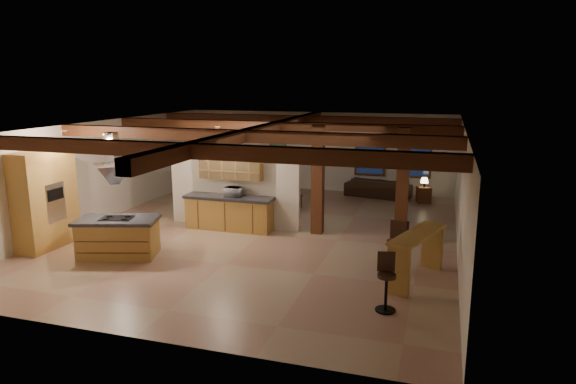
% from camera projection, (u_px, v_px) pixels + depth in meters
% --- Properties ---
extents(ground, '(12.00, 12.00, 0.00)m').
position_uv_depth(ground, '(262.00, 233.00, 13.81)').
color(ground, tan).
rests_on(ground, ground).
extents(room_walls, '(12.00, 12.00, 12.00)m').
position_uv_depth(room_walls, '(262.00, 168.00, 13.44)').
color(room_walls, beige).
rests_on(room_walls, ground).
extents(ceiling_beams, '(10.00, 12.00, 0.28)m').
position_uv_depth(ceiling_beams, '(261.00, 131.00, 13.23)').
color(ceiling_beams, '#431D10').
rests_on(ceiling_beams, room_walls).
extents(timber_posts, '(2.50, 0.30, 2.90)m').
position_uv_depth(timber_posts, '(360.00, 171.00, 13.19)').
color(timber_posts, '#431D10').
rests_on(timber_posts, ground).
extents(partition_wall, '(3.80, 0.18, 2.20)m').
position_uv_depth(partition_wall, '(234.00, 188.00, 14.33)').
color(partition_wall, beige).
rests_on(partition_wall, ground).
extents(pantry_cabinet, '(0.67, 1.60, 2.40)m').
position_uv_depth(pantry_cabinet, '(45.00, 199.00, 12.47)').
color(pantry_cabinet, '#AB7D37').
rests_on(pantry_cabinet, ground).
extents(back_counter, '(2.50, 0.66, 0.94)m').
position_uv_depth(back_counter, '(229.00, 213.00, 14.10)').
color(back_counter, '#AB7D37').
rests_on(back_counter, ground).
extents(upper_display_cabinet, '(1.80, 0.36, 0.95)m').
position_uv_depth(upper_display_cabinet, '(231.00, 162.00, 14.00)').
color(upper_display_cabinet, '#AB7D37').
rests_on(upper_display_cabinet, partition_wall).
extents(range_hood, '(1.10, 1.10, 1.40)m').
position_uv_depth(range_hood, '(114.00, 181.00, 11.68)').
color(range_hood, silver).
rests_on(range_hood, room_walls).
extents(back_windows, '(2.70, 0.07, 1.70)m').
position_uv_depth(back_windows, '(393.00, 153.00, 18.23)').
color(back_windows, '#431D10').
rests_on(back_windows, room_walls).
extents(framed_art, '(0.65, 0.05, 0.85)m').
position_uv_depth(framed_art, '(278.00, 143.00, 19.43)').
color(framed_art, '#431D10').
rests_on(framed_art, room_walls).
extents(recessed_cans, '(3.16, 2.46, 0.03)m').
position_uv_depth(recessed_cans, '(132.00, 131.00, 12.13)').
color(recessed_cans, silver).
rests_on(recessed_cans, room_walls).
extents(kitchen_island, '(2.06, 1.47, 0.92)m').
position_uv_depth(kitchen_island, '(118.00, 237.00, 11.96)').
color(kitchen_island, '#AB7D37').
rests_on(kitchen_island, ground).
extents(dining_table, '(1.85, 1.47, 0.57)m').
position_uv_depth(dining_table, '(268.00, 200.00, 16.43)').
color(dining_table, '#412110').
rests_on(dining_table, ground).
extents(sofa, '(2.38, 1.26, 0.66)m').
position_uv_depth(sofa, '(378.00, 187.00, 18.15)').
color(sofa, black).
rests_on(sofa, ground).
extents(microwave, '(0.49, 0.35, 0.26)m').
position_uv_depth(microwave, '(233.00, 192.00, 13.94)').
color(microwave, silver).
rests_on(microwave, back_counter).
extents(bar_counter, '(1.10, 2.01, 1.03)m').
position_uv_depth(bar_counter, '(417.00, 249.00, 10.40)').
color(bar_counter, '#AB7D37').
rests_on(bar_counter, ground).
extents(side_table, '(0.54, 0.54, 0.54)m').
position_uv_depth(side_table, '(424.00, 195.00, 17.25)').
color(side_table, '#431D10').
rests_on(side_table, ground).
extents(table_lamp, '(0.27, 0.27, 0.31)m').
position_uv_depth(table_lamp, '(424.00, 181.00, 17.15)').
color(table_lamp, black).
rests_on(table_lamp, side_table).
extents(bar_stool_a, '(0.38, 0.39, 1.05)m').
position_uv_depth(bar_stool_a, '(386.00, 282.00, 9.10)').
color(bar_stool_a, black).
rests_on(bar_stool_a, ground).
extents(bar_stool_b, '(0.40, 0.42, 1.13)m').
position_uv_depth(bar_stool_b, '(396.00, 248.00, 10.81)').
color(bar_stool_b, black).
rests_on(bar_stool_b, ground).
extents(bar_stool_c, '(0.38, 0.38, 1.09)m').
position_uv_depth(bar_stool_c, '(400.00, 247.00, 10.97)').
color(bar_stool_c, black).
rests_on(bar_stool_c, ground).
extents(dining_chairs, '(2.06, 2.06, 1.05)m').
position_uv_depth(dining_chairs, '(268.00, 192.00, 16.38)').
color(dining_chairs, '#431D10').
rests_on(dining_chairs, ground).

